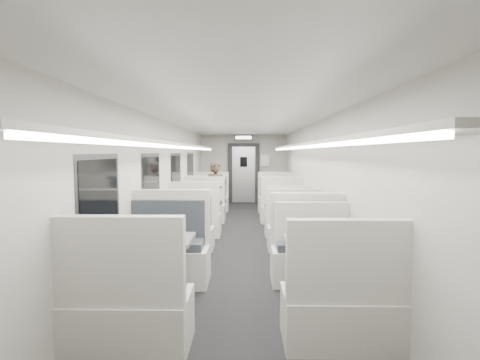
{
  "coord_description": "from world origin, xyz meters",
  "views": [
    {
      "loc": [
        0.09,
        -7.21,
        1.79
      ],
      "look_at": [
        -0.05,
        1.47,
        1.14
      ],
      "focal_mm": 28.0,
      "sensor_mm": 36.0,
      "label": 1
    }
  ],
  "objects_px": {
    "exit_sign": "(244,138)",
    "passenger": "(216,192)",
    "booth_left_b": "(200,212)",
    "booth_right_d": "(325,272)",
    "booth_left_c": "(180,239)",
    "booth_right_c": "(301,239)",
    "booth_left_a": "(208,201)",
    "booth_right_b": "(285,213)",
    "booth_right_a": "(279,202)",
    "vestibule_door": "(244,174)",
    "booth_left_d": "(150,273)"
  },
  "relations": [
    {
      "from": "exit_sign",
      "to": "passenger",
      "type": "bearing_deg",
      "value": -102.63
    },
    {
      "from": "booth_left_b",
      "to": "booth_right_d",
      "type": "distance_m",
      "value": 4.89
    },
    {
      "from": "booth_right_d",
      "to": "passenger",
      "type": "height_order",
      "value": "passenger"
    },
    {
      "from": "booth_left_c",
      "to": "booth_right_c",
      "type": "xyz_separation_m",
      "value": [
        2.0,
        -0.04,
        0.02
      ]
    },
    {
      "from": "booth_left_c",
      "to": "passenger",
      "type": "relative_size",
      "value": 1.29
    },
    {
      "from": "booth_left_a",
      "to": "exit_sign",
      "type": "distance_m",
      "value": 3.0
    },
    {
      "from": "booth_left_b",
      "to": "booth_right_b",
      "type": "height_order",
      "value": "booth_left_b"
    },
    {
      "from": "booth_left_b",
      "to": "booth_right_a",
      "type": "relative_size",
      "value": 0.99
    },
    {
      "from": "booth_left_b",
      "to": "booth_right_d",
      "type": "relative_size",
      "value": 0.97
    },
    {
      "from": "booth_left_a",
      "to": "vestibule_door",
      "type": "bearing_deg",
      "value": 68.89
    },
    {
      "from": "booth_left_d",
      "to": "booth_right_c",
      "type": "bearing_deg",
      "value": 43.89
    },
    {
      "from": "booth_left_b",
      "to": "vestibule_door",
      "type": "height_order",
      "value": "vestibule_door"
    },
    {
      "from": "passenger",
      "to": "exit_sign",
      "type": "bearing_deg",
      "value": 64.57
    },
    {
      "from": "booth_left_b",
      "to": "booth_right_a",
      "type": "height_order",
      "value": "booth_right_a"
    },
    {
      "from": "booth_right_b",
      "to": "booth_right_c",
      "type": "relative_size",
      "value": 0.98
    },
    {
      "from": "booth_left_a",
      "to": "booth_right_c",
      "type": "relative_size",
      "value": 1.06
    },
    {
      "from": "booth_left_b",
      "to": "booth_left_c",
      "type": "height_order",
      "value": "booth_left_b"
    },
    {
      "from": "booth_right_a",
      "to": "vestibule_door",
      "type": "distance_m",
      "value": 3.05
    },
    {
      "from": "booth_right_b",
      "to": "vestibule_door",
      "type": "height_order",
      "value": "vestibule_door"
    },
    {
      "from": "booth_right_b",
      "to": "passenger",
      "type": "relative_size",
      "value": 1.32
    },
    {
      "from": "booth_right_b",
      "to": "passenger",
      "type": "height_order",
      "value": "passenger"
    },
    {
      "from": "booth_left_a",
      "to": "booth_left_c",
      "type": "relative_size",
      "value": 1.1
    },
    {
      "from": "booth_left_d",
      "to": "passenger",
      "type": "xyz_separation_m",
      "value": [
        0.31,
        5.45,
        0.35
      ]
    },
    {
      "from": "booth_right_c",
      "to": "booth_right_d",
      "type": "distance_m",
      "value": 1.82
    },
    {
      "from": "booth_left_b",
      "to": "passenger",
      "type": "xyz_separation_m",
      "value": [
        0.31,
        0.88,
        0.38
      ]
    },
    {
      "from": "booth_left_b",
      "to": "booth_left_a",
      "type": "bearing_deg",
      "value": 90.0
    },
    {
      "from": "booth_left_d",
      "to": "vestibule_door",
      "type": "bearing_deg",
      "value": 83.66
    },
    {
      "from": "vestibule_door",
      "to": "passenger",
      "type": "bearing_deg",
      "value": -100.94
    },
    {
      "from": "booth_right_b",
      "to": "passenger",
      "type": "xyz_separation_m",
      "value": [
        -1.69,
        0.91,
        0.41
      ]
    },
    {
      "from": "vestibule_door",
      "to": "booth_left_b",
      "type": "bearing_deg",
      "value": -102.71
    },
    {
      "from": "booth_right_d",
      "to": "booth_right_b",
      "type": "bearing_deg",
      "value": 90.0
    },
    {
      "from": "booth_left_a",
      "to": "booth_left_d",
      "type": "distance_m",
      "value": 6.41
    },
    {
      "from": "booth_left_b",
      "to": "exit_sign",
      "type": "xyz_separation_m",
      "value": [
        1.0,
        3.95,
        1.89
      ]
    },
    {
      "from": "booth_right_a",
      "to": "booth_right_c",
      "type": "bearing_deg",
      "value": -90.0
    },
    {
      "from": "booth_left_b",
      "to": "passenger",
      "type": "height_order",
      "value": "passenger"
    },
    {
      "from": "booth_right_c",
      "to": "booth_right_d",
      "type": "height_order",
      "value": "booth_right_d"
    },
    {
      "from": "booth_left_d",
      "to": "booth_left_b",
      "type": "bearing_deg",
      "value": 90.0
    },
    {
      "from": "booth_left_b",
      "to": "vestibule_door",
      "type": "relative_size",
      "value": 1.05
    },
    {
      "from": "booth_right_a",
      "to": "booth_right_b",
      "type": "height_order",
      "value": "booth_right_a"
    },
    {
      "from": "booth_right_b",
      "to": "vestibule_door",
      "type": "distance_m",
      "value": 4.62
    },
    {
      "from": "booth_left_c",
      "to": "booth_left_d",
      "type": "relative_size",
      "value": 0.84
    },
    {
      "from": "exit_sign",
      "to": "booth_left_d",
      "type": "bearing_deg",
      "value": -96.7
    },
    {
      "from": "booth_left_d",
      "to": "passenger",
      "type": "relative_size",
      "value": 1.53
    },
    {
      "from": "booth_left_d",
      "to": "passenger",
      "type": "bearing_deg",
      "value": 86.71
    },
    {
      "from": "passenger",
      "to": "booth_left_b",
      "type": "bearing_deg",
      "value": -122.35
    },
    {
      "from": "booth_right_b",
      "to": "passenger",
      "type": "distance_m",
      "value": 1.96
    },
    {
      "from": "booth_left_b",
      "to": "booth_left_d",
      "type": "distance_m",
      "value": 4.57
    },
    {
      "from": "booth_left_c",
      "to": "passenger",
      "type": "height_order",
      "value": "passenger"
    },
    {
      "from": "booth_left_a",
      "to": "booth_right_b",
      "type": "xyz_separation_m",
      "value": [
        2.0,
        -1.87,
        -0.03
      ]
    },
    {
      "from": "booth_left_c",
      "to": "booth_left_d",
      "type": "bearing_deg",
      "value": -90.0
    }
  ]
}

